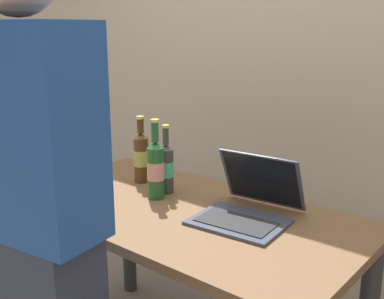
{
  "coord_description": "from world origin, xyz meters",
  "views": [
    {
      "loc": [
        1.13,
        -1.3,
        1.43
      ],
      "look_at": [
        0.05,
        0.0,
        0.99
      ],
      "focal_mm": 44.24,
      "sensor_mm": 36.0,
      "label": 1
    }
  ],
  "objects_px": {
    "laptop": "(248,205)",
    "beer_bottle_brown": "(166,167)",
    "beer_bottle_amber": "(141,156)",
    "person_figure": "(37,226)",
    "beer_bottle_dark": "(156,168)"
  },
  "relations": [
    {
      "from": "laptop",
      "to": "beer_bottle_brown",
      "type": "bearing_deg",
      "value": 178.51
    },
    {
      "from": "laptop",
      "to": "beer_bottle_amber",
      "type": "height_order",
      "value": "beer_bottle_amber"
    },
    {
      "from": "person_figure",
      "to": "beer_bottle_dark",
      "type": "bearing_deg",
      "value": 105.08
    },
    {
      "from": "laptop",
      "to": "person_figure",
      "type": "xyz_separation_m",
      "value": [
        -0.23,
        -0.73,
        0.1
      ]
    },
    {
      "from": "beer_bottle_amber",
      "to": "beer_bottle_brown",
      "type": "distance_m",
      "value": 0.19
    },
    {
      "from": "beer_bottle_brown",
      "to": "beer_bottle_dark",
      "type": "relative_size",
      "value": 0.89
    },
    {
      "from": "beer_bottle_dark",
      "to": "person_figure",
      "type": "height_order",
      "value": "person_figure"
    },
    {
      "from": "laptop",
      "to": "beer_bottle_amber",
      "type": "bearing_deg",
      "value": 175.81
    },
    {
      "from": "laptop",
      "to": "beer_bottle_dark",
      "type": "height_order",
      "value": "beer_bottle_dark"
    },
    {
      "from": "laptop",
      "to": "person_figure",
      "type": "height_order",
      "value": "person_figure"
    },
    {
      "from": "beer_bottle_dark",
      "to": "laptop",
      "type": "bearing_deg",
      "value": 9.28
    },
    {
      "from": "beer_bottle_brown",
      "to": "person_figure",
      "type": "height_order",
      "value": "person_figure"
    },
    {
      "from": "beer_bottle_amber",
      "to": "person_figure",
      "type": "xyz_separation_m",
      "value": [
        0.38,
        -0.77,
        0.03
      ]
    },
    {
      "from": "laptop",
      "to": "beer_bottle_dark",
      "type": "bearing_deg",
      "value": -170.72
    },
    {
      "from": "laptop",
      "to": "person_figure",
      "type": "relative_size",
      "value": 0.23
    }
  ]
}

